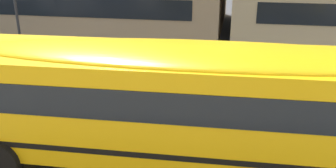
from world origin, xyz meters
The scene contains 2 objects.
sidewalk_far centered at (0.00, 8.38, 0.01)m, with size 120.00×3.00×0.01m, color gray.
school_bus centered at (-3.67, -1.77, 1.79)m, with size 13.56×3.28×3.01m.
Camera 1 is at (-3.20, -9.38, 5.00)m, focal length 38.55 mm.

